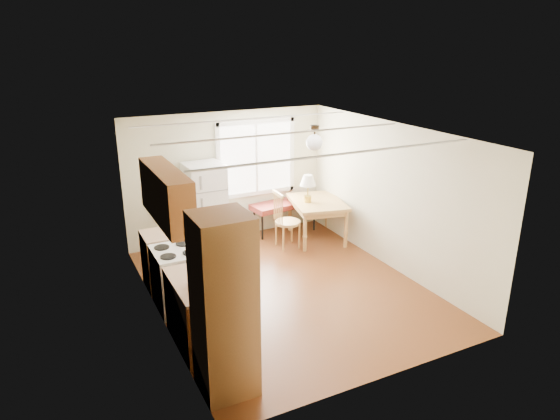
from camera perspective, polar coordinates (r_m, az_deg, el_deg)
room_shell at (r=7.57m, az=0.72°, el=-0.48°), size 4.60×5.60×2.62m
kitchen_run at (r=6.60m, az=-10.19°, el=-7.69°), size 0.65×3.40×2.20m
window_unit at (r=9.88m, az=-2.74°, el=5.96°), size 1.64×0.05×1.51m
pendant_light at (r=7.97m, az=3.95°, el=7.83°), size 0.26×0.26×0.40m
refrigerator at (r=9.35m, az=-8.53°, el=0.36°), size 0.69×0.71×1.64m
bench at (r=10.13m, az=0.52°, el=0.60°), size 1.46×0.71×0.65m
dining_table at (r=9.76m, az=4.26°, el=0.49°), size 1.21×1.44×0.79m
chair at (r=9.31m, az=0.31°, el=-0.71°), size 0.48×0.48×1.10m
table_lamp at (r=9.53m, az=3.21°, el=3.16°), size 0.31×0.31×0.54m
coffee_maker at (r=5.93m, az=-8.41°, el=-8.76°), size 0.21×0.26×0.36m
kettle at (r=6.26m, az=-9.89°, el=-7.69°), size 0.11×0.11×0.22m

